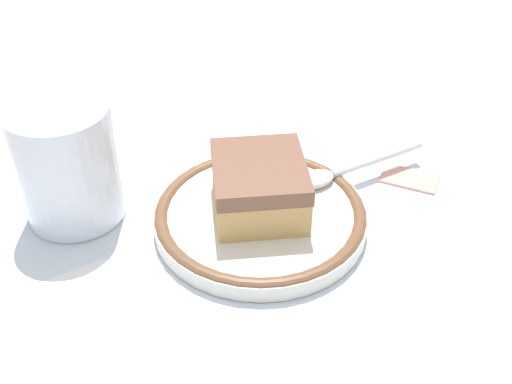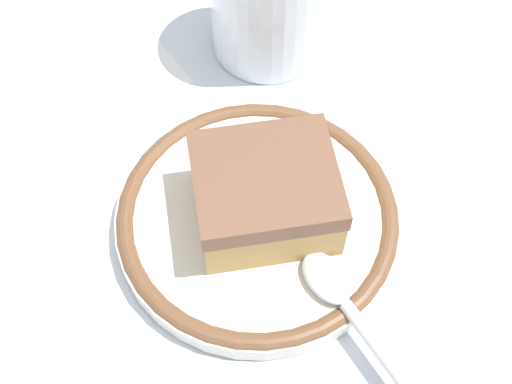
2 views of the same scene
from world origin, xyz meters
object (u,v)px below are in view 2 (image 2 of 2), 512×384
object	(u,v)px
plate	(256,214)
napkin	(68,64)
cake_slice	(265,193)
spoon	(355,317)

from	to	relation	value
plate	napkin	distance (m)	0.19
cake_slice	napkin	xyz separation A→B (m)	(-0.16, -0.10, -0.03)
cake_slice	spoon	bearing A→B (deg)	21.13
spoon	napkin	bearing A→B (deg)	-150.77
plate	cake_slice	xyz separation A→B (m)	(0.00, 0.00, 0.03)
spoon	napkin	world-z (taller)	spoon
plate	spoon	size ratio (longest dim) A/B	1.31
plate	napkin	world-z (taller)	plate
cake_slice	napkin	world-z (taller)	cake_slice
plate	napkin	size ratio (longest dim) A/B	1.32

